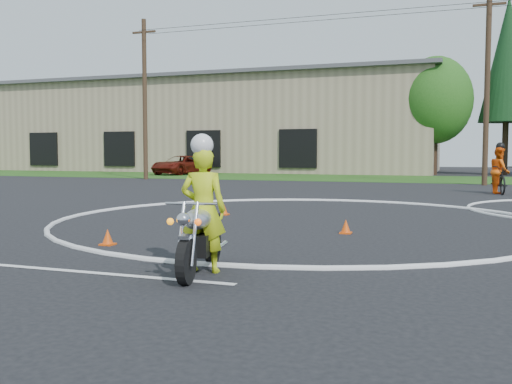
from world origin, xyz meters
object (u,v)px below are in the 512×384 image
(rider_second_grp, at_px, (499,176))
(pickup_grp, at_px, (181,165))
(rider_primary_grp, at_px, (203,206))
(primary_motorcycle, at_px, (200,237))

(rider_second_grp, xyz_separation_m, pickup_grp, (-21.57, 13.67, -0.02))
(pickup_grp, bearing_deg, rider_second_grp, -20.48)
(rider_primary_grp, xyz_separation_m, rider_second_grp, (5.04, 18.13, -0.20))
(rider_primary_grp, bearing_deg, primary_motorcycle, -95.72)
(rider_second_grp, bearing_deg, primary_motorcycle, -113.76)
(rider_primary_grp, relative_size, pickup_grp, 0.35)
(rider_primary_grp, bearing_deg, pickup_grp, 107.63)
(primary_motorcycle, bearing_deg, rider_primary_grp, 84.28)
(pickup_grp, bearing_deg, rider_primary_grp, -50.65)
(rider_primary_grp, height_order, pickup_grp, rider_primary_grp)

